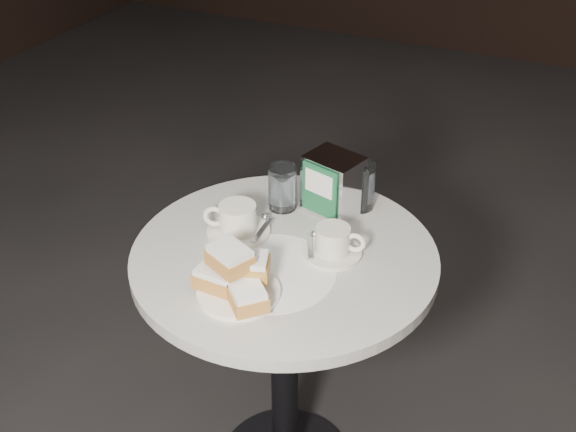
# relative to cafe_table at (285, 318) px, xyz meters

# --- Properties ---
(cafe_table) EXTENTS (0.70, 0.70, 0.74)m
(cafe_table) POSITION_rel_cafe_table_xyz_m (0.00, 0.00, 0.00)
(cafe_table) COLOR black
(cafe_table) RESTS_ON ground
(sugar_spill) EXTENTS (0.35, 0.35, 0.00)m
(sugar_spill) POSITION_rel_cafe_table_xyz_m (0.01, -0.08, 0.20)
(sugar_spill) COLOR white
(sugar_spill) RESTS_ON cafe_table
(beignet_plate) EXTENTS (0.23, 0.23, 0.11)m
(beignet_plate) POSITION_rel_cafe_table_xyz_m (-0.02, -0.18, 0.24)
(beignet_plate) COLOR white
(beignet_plate) RESTS_ON cafe_table
(coffee_cup_left) EXTENTS (0.19, 0.19, 0.08)m
(coffee_cup_left) POSITION_rel_cafe_table_xyz_m (-0.13, 0.02, 0.23)
(coffee_cup_left) COLOR white
(coffee_cup_left) RESTS_ON cafe_table
(coffee_cup_right) EXTENTS (0.16, 0.16, 0.07)m
(coffee_cup_right) POSITION_rel_cafe_table_xyz_m (0.10, 0.04, 0.23)
(coffee_cup_right) COLOR silver
(coffee_cup_right) RESTS_ON cafe_table
(water_glass_left) EXTENTS (0.08, 0.08, 0.11)m
(water_glass_left) POSITION_rel_cafe_table_xyz_m (-0.09, 0.17, 0.25)
(water_glass_left) COLOR silver
(water_glass_left) RESTS_ON cafe_table
(water_glass_right) EXTENTS (0.10, 0.10, 0.12)m
(water_glass_right) POSITION_rel_cafe_table_xyz_m (0.08, 0.25, 0.26)
(water_glass_right) COLOR silver
(water_glass_right) RESTS_ON cafe_table
(napkin_dispenser) EXTENTS (0.15, 0.13, 0.15)m
(napkin_dispenser) POSITION_rel_cafe_table_xyz_m (0.03, 0.21, 0.27)
(napkin_dispenser) COLOR silver
(napkin_dispenser) RESTS_ON cafe_table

